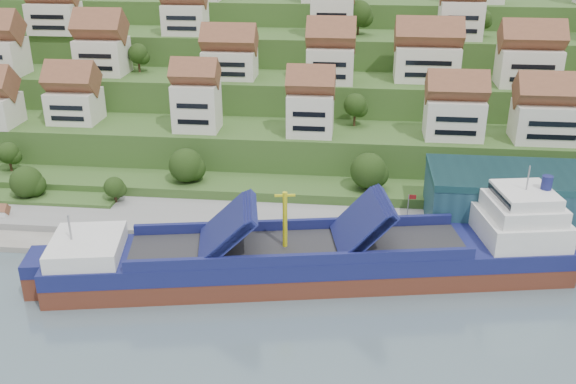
# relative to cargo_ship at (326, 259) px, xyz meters

# --- Properties ---
(ground) EXTENTS (300.00, 300.00, 0.00)m
(ground) POSITION_rel_cargo_ship_xyz_m (-5.13, 0.41, -3.34)
(ground) COLOR slate
(ground) RESTS_ON ground
(quay) EXTENTS (180.00, 14.00, 2.20)m
(quay) POSITION_rel_cargo_ship_xyz_m (14.87, 15.41, -2.24)
(quay) COLOR gray
(quay) RESTS_ON ground
(hillside) EXTENTS (260.00, 128.00, 31.00)m
(hillside) POSITION_rel_cargo_ship_xyz_m (-5.13, 103.97, 7.32)
(hillside) COLOR #2D4C1E
(hillside) RESTS_ON ground
(hillside_village) EXTENTS (157.35, 62.10, 29.32)m
(hillside_village) POSITION_rel_cargo_ship_xyz_m (-3.20, 61.14, 21.08)
(hillside_village) COLOR silver
(hillside_village) RESTS_ON ground
(hillside_trees) EXTENTS (141.22, 62.46, 30.68)m
(hillside_trees) POSITION_rel_cargo_ship_xyz_m (-17.21, 41.08, 11.28)
(hillside_trees) COLOR #254115
(hillside_trees) RESTS_ON ground
(flagpole) EXTENTS (1.28, 0.16, 8.00)m
(flagpole) POSITION_rel_cargo_ship_xyz_m (12.99, 10.41, 3.54)
(flagpole) COLOR gray
(flagpole) RESTS_ON quay
(cargo_ship) EXTENTS (80.20, 26.57, 17.60)m
(cargo_ship) POSITION_rel_cargo_ship_xyz_m (0.00, 0.00, 0.00)
(cargo_ship) COLOR #5E2B1C
(cargo_ship) RESTS_ON ground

